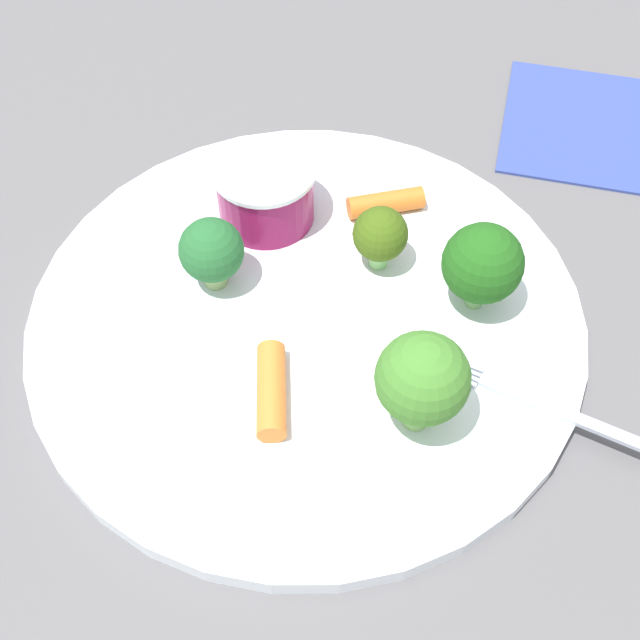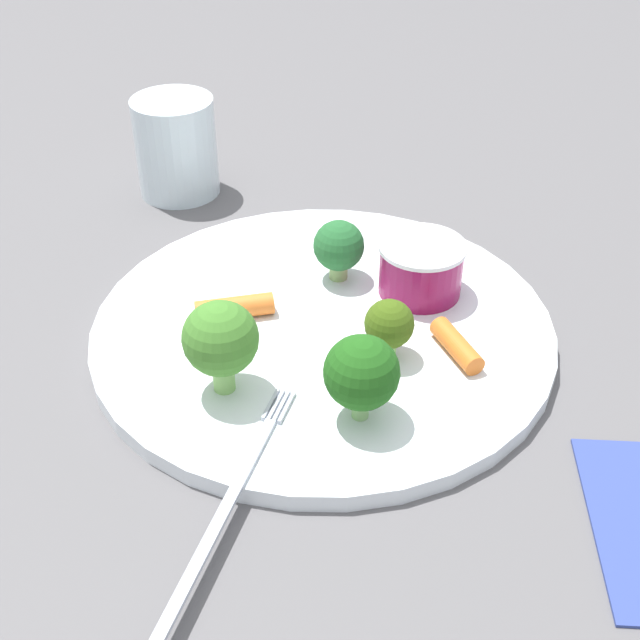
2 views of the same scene
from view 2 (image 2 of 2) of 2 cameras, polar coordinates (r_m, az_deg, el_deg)
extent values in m
plane|color=#595759|center=(0.59, 0.19, -1.10)|extent=(2.40, 2.40, 0.00)
cylinder|color=white|center=(0.59, 0.19, -0.64)|extent=(0.31, 0.31, 0.01)
cylinder|color=maroon|center=(0.61, 6.73, 3.32)|extent=(0.06, 0.06, 0.04)
cylinder|color=silver|center=(0.60, 6.87, 4.87)|extent=(0.06, 0.06, 0.00)
cylinder|color=#80B169|center=(0.51, 2.71, -5.70)|extent=(0.01, 0.01, 0.02)
sphere|color=#1E5717|center=(0.49, 2.79, -3.51)|extent=(0.04, 0.04, 0.04)
cylinder|color=#85BF62|center=(0.53, -6.44, -3.65)|extent=(0.01, 0.01, 0.02)
sphere|color=#417C2B|center=(0.51, -6.65, -1.22)|extent=(0.05, 0.05, 0.05)
cylinder|color=#8AAA65|center=(0.62, 1.24, 3.38)|extent=(0.01, 0.01, 0.01)
sphere|color=#24602E|center=(0.61, 1.26, 4.98)|extent=(0.04, 0.04, 0.04)
cylinder|color=#84C471|center=(0.55, 4.55, -1.81)|extent=(0.01, 0.01, 0.01)
sphere|color=#3C5814|center=(0.54, 4.64, -0.26)|extent=(0.03, 0.03, 0.03)
cylinder|color=orange|center=(0.56, 9.09, -1.69)|extent=(0.05, 0.04, 0.01)
cylinder|color=orange|center=(0.59, -5.65, 1.02)|extent=(0.03, 0.06, 0.02)
cube|color=#AEB6C5|center=(0.45, -7.06, -13.75)|extent=(0.17, 0.04, 0.00)
cube|color=#AEB6C5|center=(0.52, -3.30, -5.62)|extent=(0.03, 0.01, 0.00)
cube|color=#AEB6C5|center=(0.52, -2.94, -5.70)|extent=(0.03, 0.01, 0.00)
cube|color=#AEB6C5|center=(0.52, -2.59, -5.77)|extent=(0.03, 0.01, 0.00)
cube|color=#AEB6C5|center=(0.52, -2.23, -5.85)|extent=(0.03, 0.01, 0.00)
cylinder|color=silver|center=(0.76, -9.57, 11.32)|extent=(0.07, 0.07, 0.09)
camera|label=1|loc=(0.49, -39.99, 30.72)|focal=45.06mm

